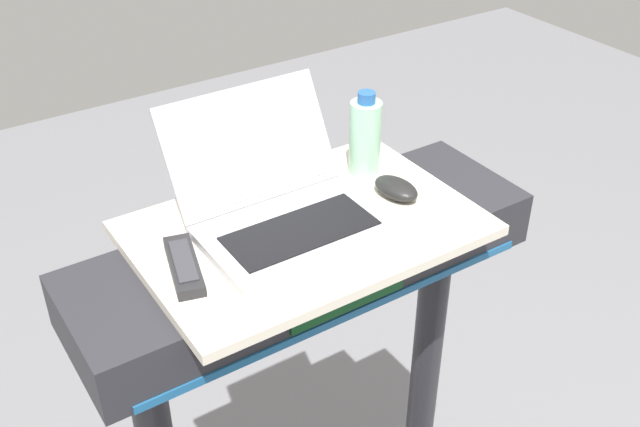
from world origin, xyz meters
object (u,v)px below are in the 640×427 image
tv_remote (184,265)px  computer_mouse (396,188)px  laptop (280,202)px  water_bottle (365,136)px

tv_remote → computer_mouse: bearing=-0.8°
laptop → computer_mouse: bearing=-9.5°
laptop → computer_mouse: (0.23, -0.04, -0.03)m
water_bottle → tv_remote: (-0.45, -0.11, -0.07)m
laptop → water_bottle: (0.24, 0.07, 0.04)m
laptop → tv_remote: size_ratio=1.97×
laptop → computer_mouse: size_ratio=3.29×
computer_mouse → water_bottle: size_ratio=0.57×
computer_mouse → tv_remote: 0.44m
computer_mouse → water_bottle: (0.00, 0.11, 0.06)m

